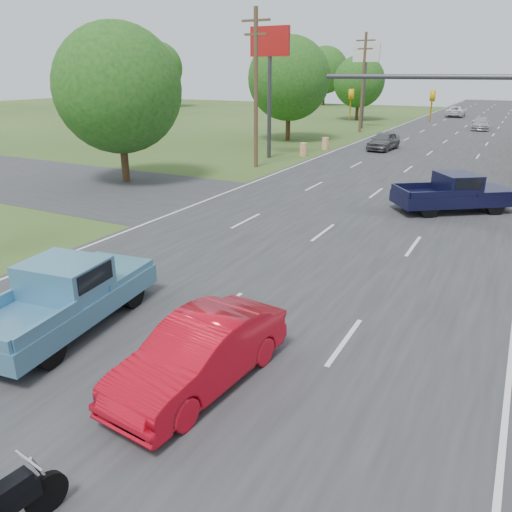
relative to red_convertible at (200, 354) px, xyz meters
The scene contains 20 objects.
main_road 35.13m from the red_convertible, 92.45° to the left, with size 15.00×180.00×0.02m, color #2D2D30.
cross_road 13.19m from the red_convertible, 96.55° to the left, with size 120.00×10.00×0.02m, color #2D2D30.
utility_pole_5 25.98m from the red_convertible, 115.48° to the left, with size 2.00×0.28×10.00m.
utility_pole_6 48.57m from the red_convertible, 103.15° to the left, with size 2.00×0.28×10.00m.
tree_0 22.10m from the red_convertible, 135.78° to the left, with size 7.14×7.14×8.84m.
tree_1 40.30m from the red_convertible, 112.03° to the left, with size 7.56×7.56×9.36m.
tree_2 63.21m from the red_convertible, 104.42° to the left, with size 6.72×6.72×8.32m.
tree_4 90.23m from the red_convertible, 128.88° to the left, with size 9.24×9.24×11.44m.
tree_6 95.61m from the red_convertible, 109.27° to the left, with size 8.82×8.82×10.92m.
barrel_2 30.76m from the red_convertible, 108.98° to the left, with size 0.56×0.56×1.00m, color orange.
barrel_3 34.48m from the red_convertible, 106.34° to the left, with size 0.56×0.56×1.00m, color orange.
pole_sign_left_near 30.32m from the red_convertible, 113.90° to the left, with size 3.00×0.35×9.20m.
pole_sign_left_far 52.87m from the red_convertible, 103.22° to the left, with size 3.00×0.35×9.20m.
signal_mast 13.47m from the red_convertible, 70.33° to the left, with size 9.12×0.40×7.00m.
red_convertible is the anchor object (origin of this frame).
blue_pickup 4.47m from the red_convertible, behind, with size 2.75×5.58×1.78m.
navy_pickup 17.40m from the red_convertible, 81.00° to the left, with size 5.55×4.86×1.78m.
distant_car_grey 35.49m from the red_convertible, 98.59° to the left, with size 1.75×4.36×1.48m, color #56565B.
distant_car_silver 55.69m from the red_convertible, 89.62° to the left, with size 1.87×4.59×1.33m, color #ADACB1.
distant_car_white 72.96m from the red_convertible, 93.54° to the left, with size 2.44×5.30×1.47m, color silver.
Camera 1 is at (6.69, -2.38, 6.16)m, focal length 35.00 mm.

